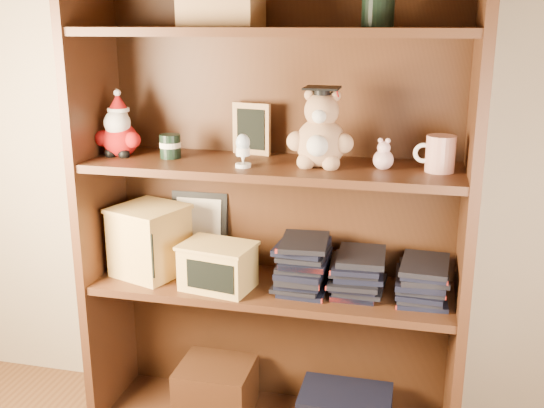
{
  "coord_description": "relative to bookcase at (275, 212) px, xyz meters",
  "views": [
    {
      "loc": [
        0.66,
        -0.54,
        1.37
      ],
      "look_at": [
        0.22,
        1.3,
        0.82
      ],
      "focal_mm": 42.0,
      "sensor_mm": 36.0,
      "label": 1
    }
  ],
  "objects": [
    {
      "name": "grad_teddy_bear",
      "position": [
        0.15,
        -0.06,
        0.26
      ],
      "size": [
        0.2,
        0.17,
        0.24
      ],
      "color": "tan",
      "rests_on": "shelf_upper"
    },
    {
      "name": "santa_plush",
      "position": [
        -0.5,
        -0.06,
        0.25
      ],
      "size": [
        0.15,
        0.11,
        0.22
      ],
      "color": "#A50F0F",
      "rests_on": "shelf_upper"
    },
    {
      "name": "chalkboard_plaque",
      "position": [
        -0.09,
        0.06,
        0.25
      ],
      "size": [
        0.13,
        0.08,
        0.17
      ],
      "color": "#9E7547",
      "rests_on": "shelf_upper"
    },
    {
      "name": "book_stack_right",
      "position": [
        0.47,
        -0.05,
        -0.16
      ],
      "size": [
        0.14,
        0.2,
        0.13
      ],
      "color": "black",
      "rests_on": "shelf_lower"
    },
    {
      "name": "treats_box",
      "position": [
        -0.42,
        -0.05,
        -0.11
      ],
      "size": [
        0.27,
        0.27,
        0.23
      ],
      "color": "#DAAE59",
      "rests_on": "shelf_lower"
    },
    {
      "name": "bookcase",
      "position": [
        0.0,
        0.0,
        0.0
      ],
      "size": [
        1.2,
        0.35,
        1.6
      ],
      "color": "#452513",
      "rests_on": "ground"
    },
    {
      "name": "book_stack_mid",
      "position": [
        0.27,
        -0.05,
        -0.16
      ],
      "size": [
        0.14,
        0.2,
        0.13
      ],
      "color": "black",
      "rests_on": "shelf_lower"
    },
    {
      "name": "egg_cup",
      "position": [
        -0.07,
        -0.13,
        0.22
      ],
      "size": [
        0.05,
        0.05,
        0.1
      ],
      "color": "white",
      "rests_on": "shelf_upper"
    },
    {
      "name": "pink_figurine",
      "position": [
        0.34,
        -0.05,
        0.21
      ],
      "size": [
        0.06,
        0.06,
        0.09
      ],
      "color": "beige",
      "rests_on": "shelf_upper"
    },
    {
      "name": "teacher_mug",
      "position": [
        0.49,
        -0.05,
        0.22
      ],
      "size": [
        0.12,
        0.08,
        0.1
      ],
      "color": "silver",
      "rests_on": "shelf_upper"
    },
    {
      "name": "book_stack_left",
      "position": [
        0.11,
        -0.05,
        -0.15
      ],
      "size": [
        0.14,
        0.2,
        0.16
      ],
      "color": "black",
      "rests_on": "shelf_lower"
    },
    {
      "name": "teachers_tin",
      "position": [
        -0.33,
        -0.05,
        0.21
      ],
      "size": [
        0.07,
        0.07,
        0.07
      ],
      "color": "black",
      "rests_on": "shelf_upper"
    },
    {
      "name": "pencils_box",
      "position": [
        -0.16,
        -0.12,
        -0.15
      ],
      "size": [
        0.25,
        0.2,
        0.15
      ],
      "color": "#DAAE59",
      "rests_on": "shelf_lower"
    },
    {
      "name": "shelf_upper",
      "position": [
        0.0,
        -0.05,
        0.16
      ],
      "size": [
        1.14,
        0.33,
        0.02
      ],
      "color": "#452513",
      "rests_on": "ground"
    },
    {
      "name": "certificate_frame",
      "position": [
        -0.29,
        0.09,
        -0.1
      ],
      "size": [
        0.2,
        0.05,
        0.25
      ],
      "color": "black",
      "rests_on": "shelf_lower"
    },
    {
      "name": "shelf_lower",
      "position": [
        0.0,
        -0.05,
        -0.24
      ],
      "size": [
        1.14,
        0.33,
        0.02
      ],
      "color": "#452513",
      "rests_on": "ground"
    }
  ]
}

